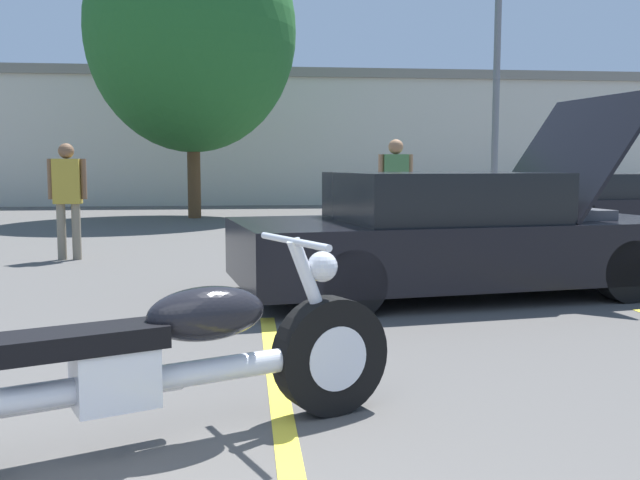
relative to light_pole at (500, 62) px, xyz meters
The scene contains 9 objects.
parking_stripe_middle 16.64m from the light_pole, 113.91° to the right, with size 0.12×4.60×0.01m, color yellow.
far_building 10.16m from the light_pole, 138.92° to the left, with size 32.00×4.20×4.40m.
light_pole is the anchor object (origin of this frame).
tree_background 8.00m from the light_pole, behind, with size 5.04×5.04×7.41m.
motorcycle 17.23m from the light_pole, 115.27° to the right, with size 2.42×1.22×0.95m.
show_car_hood_open 12.81m from the light_pole, 111.83° to the right, with size 4.67×2.57×2.04m.
parked_car_right_row 6.69m from the light_pole, 89.19° to the right, with size 5.02×3.03×1.14m.
spectator_near_motorcycle 9.68m from the light_pole, 119.19° to the right, with size 0.52×0.22×1.68m.
spectator_by_show_car 12.78m from the light_pole, 137.48° to the right, with size 0.52×0.21×1.60m.
Camera 1 is at (0.82, -1.60, 1.31)m, focal length 40.00 mm.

